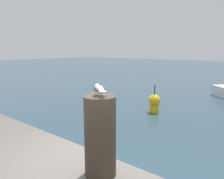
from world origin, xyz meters
TOP-DOWN VIEW (x-y plane):
  - mooring_post at (0.36, -0.47)m, footprint 0.43×0.43m
  - seagull at (0.35, -0.46)m, footprint 0.35×0.26m
  - channel_buoy at (-2.59, 6.59)m, footprint 0.56×0.56m

SIDE VIEW (x-z plane):
  - channel_buoy at x=-2.59m, z-range -0.19..1.14m
  - mooring_post at x=0.36m, z-range 1.26..2.36m
  - seagull at x=0.35m, z-range 2.38..2.52m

